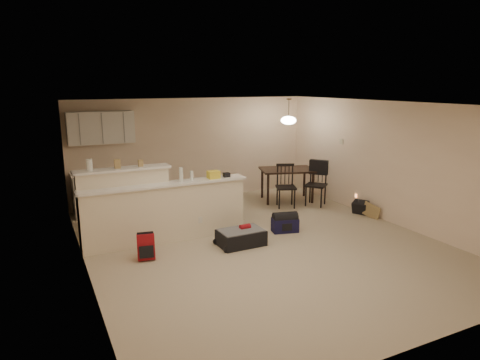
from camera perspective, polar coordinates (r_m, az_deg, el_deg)
room at (r=7.51m, az=3.04°, el=0.50°), size 7.00×7.02×2.50m
breakfast_bar at (r=7.93m, az=-11.76°, el=-3.88°), size 3.08×0.58×1.39m
upper_cabinets at (r=9.87m, az=-18.06°, el=6.66°), size 1.40×0.34×0.70m
kitchen_counter at (r=10.02m, az=-16.25°, el=-1.58°), size 1.80×0.60×0.90m
thermostat at (r=10.40m, az=13.37°, el=5.00°), size 0.02×0.12×0.12m
jar at (r=7.69m, az=-19.44°, el=1.90°), size 0.10×0.10×0.20m
cereal_box at (r=7.76m, az=-16.03°, el=2.08°), size 0.10×0.07×0.16m
small_box at (r=7.84m, az=-13.11°, el=2.20°), size 0.08×0.06×0.12m
bottle_a at (r=7.85m, az=-7.86°, el=0.72°), size 0.07×0.07×0.26m
bottle_b at (r=7.93m, az=-6.47°, el=0.57°), size 0.06×0.06×0.18m
bag_lump at (r=8.08m, az=-3.55°, el=0.73°), size 0.22×0.18×0.14m
pouch at (r=8.19m, az=-1.81°, el=0.69°), size 0.12×0.10×0.08m
dining_table at (r=10.55m, az=6.31°, el=0.97°), size 1.47×1.19×0.80m
pendant_lamp at (r=10.37m, az=6.48°, el=7.96°), size 0.36×0.36×0.62m
dining_chair_near at (r=10.02m, az=6.16°, el=-0.82°), size 0.57×0.55×1.00m
dining_chair_far at (r=10.26m, az=10.09°, el=-0.52°), size 0.62×0.63×1.04m
suitcase at (r=7.74m, az=0.14°, el=-7.69°), size 0.81×0.54×0.27m
red_backpack at (r=7.30m, az=-12.44°, el=-8.69°), size 0.31×0.23×0.42m
navy_duffel at (r=8.46m, az=6.01°, el=-5.98°), size 0.55×0.39×0.27m
black_daypack at (r=9.89m, az=15.81°, el=-3.57°), size 0.35×0.39×0.29m
cardboard_sheet at (r=9.66m, az=17.11°, el=-3.99°), size 0.10×0.40×0.31m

